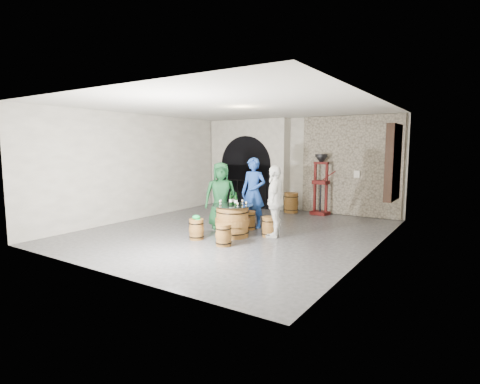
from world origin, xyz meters
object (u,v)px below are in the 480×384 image
Objects in this scene: barrel_stool_left at (222,220)px; person_white at (275,201)px; wine_bottle_center at (236,200)px; wine_bottle_left at (231,199)px; barrel_stool_far at (249,220)px; barrel_stool_near_left at (196,229)px; wine_bottle_right at (233,199)px; barrel_stool_right at (269,227)px; barrel_stool_near_right at (224,235)px; person_blue at (253,193)px; side_barrel at (291,203)px; barrel_table at (232,221)px; corking_press at (321,180)px; person_green at (221,195)px.

person_white is (1.62, -0.02, 0.64)m from barrel_stool_left.
wine_bottle_left is at bearing 166.60° from wine_bottle_center.
barrel_stool_far is 1.00× the size of barrel_stool_near_left.
wine_bottle_center is 1.00× the size of wine_bottle_right.
barrel_stool_right is 1.79m from barrel_stool_near_left.
barrel_stool_far is at bearing 93.25° from wine_bottle_right.
barrel_stool_left is 1.00× the size of barrel_stool_near_right.
barrel_stool_near_right is 2.19m from person_blue.
wine_bottle_center is (0.26, -1.24, -0.04)m from person_blue.
barrel_stool_far is 0.74× the size of side_barrel.
wine_bottle_right reaches higher than barrel_stool_far.
barrel_table is 2.08× the size of barrel_stool_right.
side_barrel is (-0.26, 3.90, -0.06)m from barrel_table.
corking_press is (-0.07, 3.59, 0.90)m from barrel_stool_right.
barrel_stool_right is (0.86, -0.44, 0.00)m from barrel_stool_far.
wine_bottle_right is (-0.19, 0.14, 0.00)m from wine_bottle_center.
person_white is (0.12, 0.07, 0.64)m from barrel_stool_right.
side_barrel is at bearing 93.34° from wine_bottle_left.
barrel_stool_right is 1.53× the size of wine_bottle_left.
barrel_stool_left and barrel_stool_near_left have the same top height.
barrel_stool_near_right is at bearing -86.78° from corking_press.
person_white reaches higher than barrel_table.
person_green is (-0.82, 0.64, 0.51)m from barrel_table.
side_barrel is at bearing 86.41° from barrel_stool_near_left.
wine_bottle_left is (0.07, -1.20, -0.04)m from person_blue.
person_blue is 5.92× the size of wine_bottle_center.
person_blue is at bearing 93.69° from wine_bottle_right.
barrel_stool_near_left is at bearing -66.07° from person_white.
barrel_stool_right is 1.13m from wine_bottle_right.
person_green is at bearing 101.36° from barrel_stool_near_left.
barrel_stool_near_left is at bearing -97.15° from corking_press.
barrel_stool_right and barrel_stool_near_right have the same top height.
person_white is (0.98, -0.36, 0.64)m from barrel_stool_far.
barrel_stool_far is 1.22m from person_white.
barrel_stool_right is at bearing -76.22° from person_white.
wine_bottle_left is 0.10m from wine_bottle_right.
wine_bottle_left reaches higher than barrel_stool_near_left.
barrel_stool_far is (-0.08, 0.91, -0.15)m from barrel_table.
barrel_stool_right is (1.50, -0.09, 0.00)m from barrel_stool_left.
barrel_table reaches higher than barrel_stool_left.
wine_bottle_right reaches higher than barrel_table.
wine_bottle_center reaches higher than barrel_stool_near_right.
barrel_stool_right is 0.25× the size of corking_press.
side_barrel is (-0.60, 4.74, 0.09)m from barrel_stool_near_right.
barrel_stool_near_left is 1.53× the size of wine_bottle_left.
corking_press is at bearing 67.78° from barrel_stool_left.
person_white is 2.65× the size of side_barrel.
person_blue is 0.97× the size of corking_press.
person_white is at bearing -37.34° from person_blue.
person_green is 5.54× the size of wine_bottle_left.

